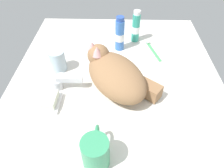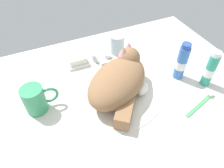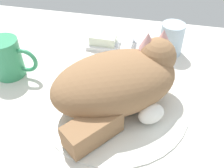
# 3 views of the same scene
# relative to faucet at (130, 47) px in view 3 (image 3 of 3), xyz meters

# --- Properties ---
(ground_plane) EXTENTS (1.10, 0.83, 0.03)m
(ground_plane) POSITION_rel_faucet_xyz_m (0.00, -0.20, -0.04)
(ground_plane) COLOR silver
(sink_basin) EXTENTS (0.33, 0.33, 0.01)m
(sink_basin) POSITION_rel_faucet_xyz_m (0.00, -0.20, -0.02)
(sink_basin) COLOR silver
(sink_basin) RESTS_ON ground_plane
(faucet) EXTENTS (0.14, 0.11, 0.06)m
(faucet) POSITION_rel_faucet_xyz_m (0.00, 0.00, 0.00)
(faucet) COLOR silver
(faucet) RESTS_ON ground_plane
(cat) EXTENTS (0.32, 0.31, 0.14)m
(cat) POSITION_rel_faucet_xyz_m (0.01, -0.20, 0.04)
(cat) COLOR #936B47
(cat) RESTS_ON sink_basin
(coffee_mug) EXTENTS (0.12, 0.07, 0.10)m
(coffee_mug) POSITION_rel_faucet_xyz_m (-0.28, -0.15, 0.02)
(coffee_mug) COLOR #389966
(coffee_mug) RESTS_ON ground_plane
(rinse_cup) EXTENTS (0.06, 0.06, 0.09)m
(rinse_cup) POSITION_rel_faucet_xyz_m (0.11, 0.04, 0.02)
(rinse_cup) COLOR silver
(rinse_cup) RESTS_ON ground_plane
(soap_dish) EXTENTS (0.09, 0.06, 0.01)m
(soap_dish) POSITION_rel_faucet_xyz_m (-0.08, 0.02, -0.02)
(soap_dish) COLOR white
(soap_dish) RESTS_ON ground_plane
(soap_bar) EXTENTS (0.08, 0.05, 0.03)m
(soap_bar) POSITION_rel_faucet_xyz_m (-0.08, 0.02, -0.00)
(soap_bar) COLOR silver
(soap_bar) RESTS_ON soap_dish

